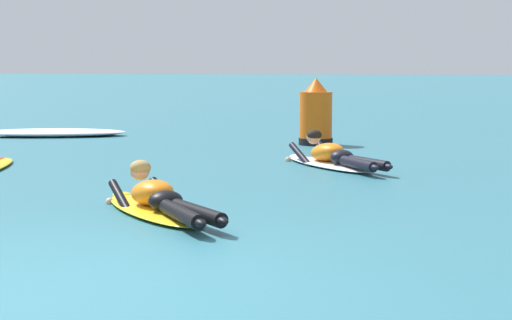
{
  "coord_description": "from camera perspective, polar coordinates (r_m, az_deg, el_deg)",
  "views": [
    {
      "loc": [
        1.92,
        -5.84,
        1.56
      ],
      "look_at": [
        0.56,
        4.68,
        0.33
      ],
      "focal_mm": 63.6,
      "sensor_mm": 36.0,
      "label": 1
    }
  ],
  "objects": [
    {
      "name": "ground_plane",
      "position": [
        16.03,
        0.47,
        1.01
      ],
      "size": [
        120.0,
        120.0,
        0.0
      ],
      "primitive_type": "plane",
      "color": "#2D6B7A"
    },
    {
      "name": "surfer_near",
      "position": [
        8.95,
        -6.17,
        -2.61
      ],
      "size": [
        1.8,
        2.36,
        0.53
      ],
      "color": "yellow",
      "rests_on": "ground"
    },
    {
      "name": "surfer_far",
      "position": [
        12.74,
        4.83,
        0.16
      ],
      "size": [
        1.7,
        2.3,
        0.55
      ],
      "color": "white",
      "rests_on": "ground"
    },
    {
      "name": "whitewater_mid_left",
      "position": [
        18.05,
        -12.74,
        1.69
      ],
      "size": [
        3.02,
        1.53,
        0.14
      ],
      "color": "white",
      "rests_on": "ground"
    },
    {
      "name": "channel_marker_buoy",
      "position": [
        15.92,
        3.78,
        2.68
      ],
      "size": [
        0.6,
        0.6,
        1.17
      ],
      "color": "#EA5B0F",
      "rests_on": "ground"
    }
  ]
}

